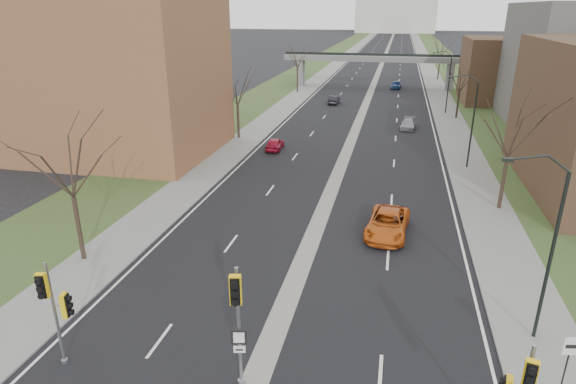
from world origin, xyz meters
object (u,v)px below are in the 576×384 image
(car_left_far, at_px, (334,100))
(car_right_far, at_px, (396,85))
(signal_pole_median, at_px, (237,310))
(car_left_near, at_px, (275,144))
(speed_limit_sign, at_px, (568,356))
(signal_pole_left, at_px, (55,302))
(car_right_mid, at_px, (408,124))
(car_right_near, at_px, (388,223))

(car_left_far, height_order, car_right_far, car_right_far)
(signal_pole_median, height_order, car_right_far, signal_pole_median)
(car_left_near, bearing_deg, car_left_far, -97.48)
(speed_limit_sign, relative_size, car_right_far, 0.64)
(signal_pole_left, distance_m, car_right_mid, 49.94)
(car_left_far, distance_m, car_right_near, 47.51)
(car_left_near, relative_size, car_right_near, 0.68)
(signal_pole_left, bearing_deg, car_right_mid, 60.39)
(speed_limit_sign, distance_m, car_right_far, 78.49)
(car_left_near, xyz_separation_m, car_right_far, (12.11, 46.09, 0.09))
(speed_limit_sign, bearing_deg, signal_pole_median, 179.61)
(signal_pole_median, distance_m, car_left_far, 62.52)
(signal_pole_left, bearing_deg, car_right_near, 38.61)
(car_right_near, height_order, car_right_mid, car_right_near)
(signal_pole_median, distance_m, car_right_near, 16.90)
(car_right_far, bearing_deg, car_right_near, -85.11)
(speed_limit_sign, relative_size, car_left_near, 0.73)
(signal_pole_left, relative_size, car_right_far, 1.12)
(car_left_near, xyz_separation_m, car_right_mid, (14.08, 13.11, -0.04))
(car_left_near, height_order, car_left_far, car_left_near)
(speed_limit_sign, distance_m, car_right_mid, 45.49)
(signal_pole_left, relative_size, car_right_mid, 1.17)
(signal_pole_median, xyz_separation_m, speed_limit_sign, (12.27, 2.24, -1.71))
(speed_limit_sign, xyz_separation_m, car_left_near, (-19.50, 32.03, -1.40))
(speed_limit_sign, bearing_deg, car_left_near, 110.58)
(car_right_near, relative_size, car_right_mid, 1.34)
(car_left_near, height_order, car_right_far, car_right_far)
(car_left_far, distance_m, car_right_far, 20.40)
(speed_limit_sign, height_order, car_right_near, speed_limit_sign)
(signal_pole_left, distance_m, car_right_near, 20.79)
(car_left_far, distance_m, car_right_mid, 18.75)
(signal_pole_left, bearing_deg, speed_limit_sign, -5.34)
(signal_pole_left, relative_size, car_left_far, 1.25)
(car_right_mid, xyz_separation_m, car_right_far, (-1.98, 32.99, 0.14))
(car_right_far, bearing_deg, signal_pole_left, -94.27)
(signal_pole_median, relative_size, speed_limit_sign, 1.92)
(signal_pole_median, bearing_deg, car_left_near, 89.06)
(car_left_far, bearing_deg, car_right_mid, 130.05)
(car_left_near, bearing_deg, car_right_near, 122.04)
(signal_pole_median, distance_m, speed_limit_sign, 12.59)
(car_right_near, distance_m, car_right_mid, 31.65)
(car_right_mid, bearing_deg, signal_pole_median, -93.53)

